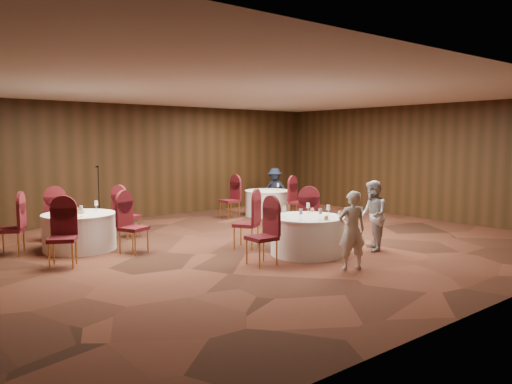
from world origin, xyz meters
TOP-DOWN VIEW (x-y plane):
  - ground at (0.00, 0.00)m, footprint 12.00×12.00m
  - room_shell at (0.00, 0.00)m, footprint 12.00×12.00m
  - table_main at (0.27, -1.28)m, footprint 1.43×1.43m
  - table_left at (-3.01, 1.89)m, footprint 1.44×1.44m
  - table_right at (2.90, 3.00)m, footprint 1.33×1.33m
  - chairs_main at (-0.00, -0.62)m, footprint 2.80×1.90m
  - chairs_left at (-3.01, 1.90)m, footprint 3.14×3.05m
  - chairs_right at (2.40, 2.57)m, footprint 1.84×2.14m
  - tabletop_main at (0.41, -1.39)m, footprint 1.17×1.05m
  - tabletop_left at (-3.01, 1.89)m, footprint 0.79×0.86m
  - tabletop_right at (3.12, 2.79)m, footprint 0.08×0.08m
  - mic_stand at (-1.89, 3.67)m, footprint 0.24×0.24m
  - woman_a at (0.07, -2.57)m, footprint 0.59×0.51m
  - woman_b at (1.53, -1.86)m, footprint 0.85×0.87m
  - man_c at (3.76, 3.66)m, footprint 0.87×0.99m

SIDE VIEW (x-z plane):
  - ground at x=0.00m, z-range 0.00..0.00m
  - table_main at x=0.27m, z-range 0.01..0.75m
  - table_left at x=-3.01m, z-range 0.01..0.75m
  - table_right at x=2.90m, z-range 0.01..0.75m
  - mic_stand at x=-1.89m, z-range -0.33..1.26m
  - chairs_main at x=0.00m, z-range 0.00..1.00m
  - chairs_left at x=-3.01m, z-range 0.00..1.00m
  - chairs_right at x=2.40m, z-range 0.00..1.00m
  - man_c at x=3.76m, z-range 0.00..1.34m
  - woman_a at x=0.07m, z-range 0.00..1.36m
  - woman_b at x=1.53m, z-range 0.00..1.41m
  - tabletop_left at x=-3.01m, z-range 0.71..0.93m
  - tabletop_main at x=0.41m, z-range 0.74..0.95m
  - tabletop_right at x=3.12m, z-range 0.79..1.01m
  - room_shell at x=0.00m, z-range -4.04..7.96m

